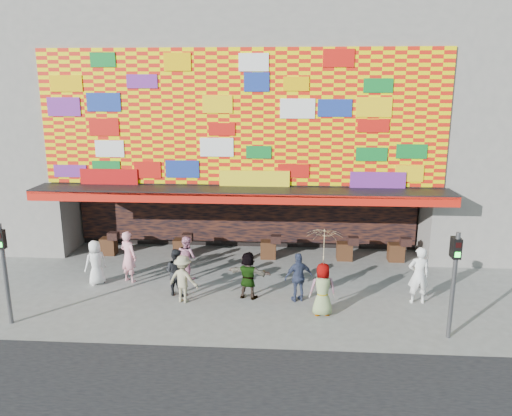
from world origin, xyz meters
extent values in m
plane|color=slate|center=(0.00, 0.00, 0.00)|extent=(90.00, 90.00, 0.00)
cube|color=gray|center=(0.00, 8.00, 6.50)|extent=(15.00, 8.00, 7.00)
cube|color=black|center=(0.00, 9.00, 1.50)|extent=(15.00, 6.00, 3.00)
cube|color=gray|center=(-7.30, 5.00, 1.50)|extent=(0.40, 2.00, 3.00)
cube|color=gray|center=(7.30, 5.00, 1.50)|extent=(0.40, 2.00, 3.00)
cube|color=black|center=(0.00, 3.40, 3.00)|extent=(15.20, 1.60, 0.12)
cube|color=red|center=(0.00, 2.62, 2.85)|extent=(15.20, 0.04, 0.35)
cube|color=#FFEB00|center=(0.00, 3.96, 5.55)|extent=(14.80, 0.08, 4.90)
cube|color=black|center=(0.00, 5.85, 1.55)|extent=(14.00, 0.25, 2.50)
cylinder|color=#59595B|center=(-6.20, -1.50, 1.50)|extent=(0.12, 0.12, 3.00)
cube|color=black|center=(-6.20, -1.50, 2.55)|extent=(0.22, 0.18, 0.55)
cube|color=#19E533|center=(-6.20, -1.59, 2.42)|extent=(0.14, 0.02, 0.14)
cylinder|color=#59595B|center=(6.20, -1.50, 1.50)|extent=(0.12, 0.12, 3.00)
cube|color=black|center=(6.20, -1.50, 2.55)|extent=(0.22, 0.18, 0.55)
cube|color=black|center=(6.20, -1.59, 2.68)|extent=(0.14, 0.02, 0.14)
cube|color=#19E533|center=(6.20, -1.59, 2.42)|extent=(0.14, 0.02, 0.14)
imported|color=white|center=(-4.81, 1.52, 0.78)|extent=(0.90, 0.89, 1.57)
imported|color=pink|center=(-3.76, 1.85, 0.91)|extent=(0.79, 0.70, 1.83)
imported|color=black|center=(-1.86, 0.84, 0.79)|extent=(0.92, 0.82, 1.57)
imported|color=tan|center=(-1.51, 0.30, 0.77)|extent=(1.12, 0.85, 1.54)
imported|color=#323A58|center=(2.13, 0.61, 0.80)|extent=(1.01, 0.70, 1.60)
imported|color=gray|center=(0.52, 0.73, 0.78)|extent=(1.51, 0.81, 1.56)
imported|color=gray|center=(2.83, -0.34, 0.81)|extent=(0.85, 0.60, 1.62)
imported|color=white|center=(5.88, 0.73, 0.92)|extent=(0.70, 0.48, 1.84)
imported|color=pink|center=(-1.81, 2.33, 0.77)|extent=(0.95, 0.92, 1.54)
imported|color=beige|center=(2.83, -0.34, 2.19)|extent=(1.12, 1.14, 0.98)
cylinder|color=#4C3326|center=(2.83, -0.34, 1.25)|extent=(0.02, 0.02, 1.00)
camera|label=1|loc=(1.78, -14.24, 6.74)|focal=35.00mm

